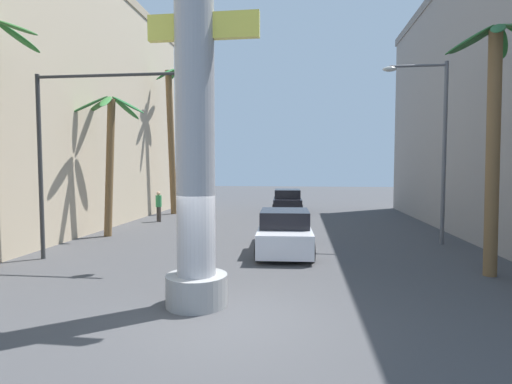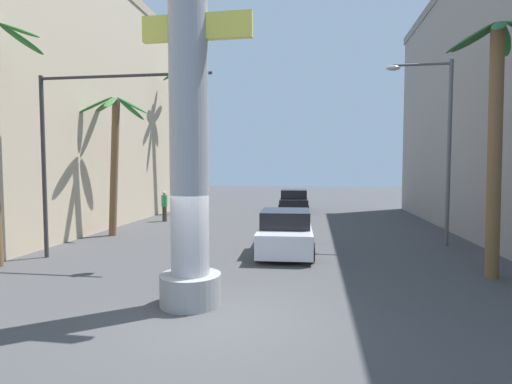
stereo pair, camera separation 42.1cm
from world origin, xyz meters
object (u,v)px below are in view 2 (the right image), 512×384
at_px(traffic_light_mast, 93,128).
at_px(palm_tree_mid_left, 114,146).
at_px(street_lamp, 439,134).
at_px(neon_sign_pole, 189,78).
at_px(pedestrian_far_left, 164,204).
at_px(car_far, 294,201).
at_px(palm_tree_far_left, 178,132).
at_px(palm_tree_near_right, 496,120).
at_px(car_lead, 286,232).

height_order(traffic_light_mast, palm_tree_mid_left, palm_tree_mid_left).
bearing_deg(traffic_light_mast, street_lamp, 19.20).
relative_size(neon_sign_pole, pedestrian_far_left, 6.69).
bearing_deg(palm_tree_mid_left, car_far, 55.54).
relative_size(neon_sign_pole, street_lamp, 1.59).
distance_m(street_lamp, palm_tree_far_left, 16.35).
height_order(neon_sign_pole, palm_tree_near_right, neon_sign_pole).
xyz_separation_m(car_far, pedestrian_far_left, (-7.14, -6.12, 0.28)).
bearing_deg(palm_tree_mid_left, car_lead, -16.05).
height_order(palm_tree_near_right, pedestrian_far_left, palm_tree_near_right).
xyz_separation_m(traffic_light_mast, palm_tree_mid_left, (-1.62, 4.52, -0.35)).
height_order(neon_sign_pole, palm_tree_far_left, neon_sign_pole).
relative_size(neon_sign_pole, palm_tree_mid_left, 1.83).
relative_size(car_lead, palm_tree_far_left, 0.52).
bearing_deg(pedestrian_far_left, neon_sign_pole, -66.49).
bearing_deg(palm_tree_far_left, car_far, 18.72).
height_order(car_lead, palm_tree_near_right, palm_tree_near_right).
bearing_deg(neon_sign_pole, traffic_light_mast, 139.81).
xyz_separation_m(traffic_light_mast, palm_tree_near_right, (12.30, -0.54, -0.00)).
xyz_separation_m(neon_sign_pole, palm_tree_near_right, (7.72, 3.33, -0.66)).
bearing_deg(street_lamp, neon_sign_pole, -133.24).
relative_size(car_lead, palm_tree_mid_left, 0.79).
bearing_deg(palm_tree_far_left, palm_tree_mid_left, -90.40).
relative_size(car_lead, car_far, 1.14).
bearing_deg(palm_tree_near_right, palm_tree_mid_left, 160.03).
bearing_deg(neon_sign_pole, palm_tree_far_left, 110.00).
xyz_separation_m(traffic_light_mast, car_far, (5.94, 15.54, -3.69)).
distance_m(car_far, palm_tree_far_left, 9.22).
height_order(car_far, palm_tree_far_left, palm_tree_far_left).
xyz_separation_m(car_lead, palm_tree_far_left, (-7.87, 10.76, 4.75)).
bearing_deg(car_far, pedestrian_far_left, -139.38).
xyz_separation_m(neon_sign_pole, palm_tree_far_left, (-6.14, 16.86, 0.37)).
distance_m(street_lamp, car_far, 13.43).
bearing_deg(traffic_light_mast, palm_tree_mid_left, 109.71).
bearing_deg(pedestrian_far_left, street_lamp, -21.04).
xyz_separation_m(car_lead, pedestrian_far_left, (-7.51, 7.17, 0.31)).
distance_m(palm_tree_mid_left, pedestrian_far_left, 5.78).
xyz_separation_m(palm_tree_near_right, palm_tree_mid_left, (-13.91, 5.06, -0.35)).
bearing_deg(palm_tree_far_left, street_lamp, -32.41).
height_order(palm_tree_near_right, palm_tree_mid_left, palm_tree_near_right).
bearing_deg(car_lead, neon_sign_pole, -105.82).
distance_m(palm_tree_near_right, palm_tree_mid_left, 14.81).
relative_size(street_lamp, pedestrian_far_left, 4.22).
distance_m(neon_sign_pole, palm_tree_far_left, 17.95).
relative_size(traffic_light_mast, palm_tree_mid_left, 0.98).
distance_m(neon_sign_pole, street_lamp, 11.16).
bearing_deg(traffic_light_mast, neon_sign_pole, -40.19).
relative_size(traffic_light_mast, palm_tree_far_left, 0.65).
bearing_deg(palm_tree_near_right, neon_sign_pole, -156.67).
distance_m(street_lamp, car_lead, 7.26).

